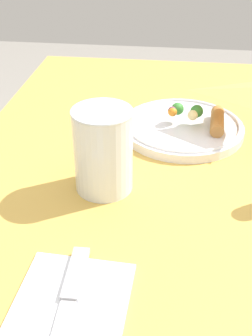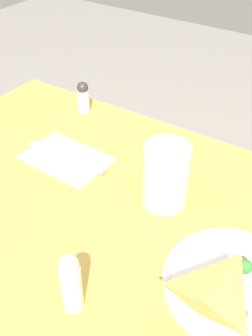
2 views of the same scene
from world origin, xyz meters
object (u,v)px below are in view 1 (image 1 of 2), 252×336
milk_glass (104,152)px  dining_table (164,246)px  napkin_folded (65,323)px  plate_pizza (184,125)px  butter_knife (67,311)px

milk_glass → dining_table: bearing=87.9°
dining_table → napkin_folded: (0.24, -0.10, 0.11)m
dining_table → milk_glass: 0.19m
plate_pizza → milk_glass: (0.18, -0.12, 0.04)m
napkin_folded → butter_knife: bearing=-178.8°
butter_knife → napkin_folded: bearing=0.0°
dining_table → milk_glass: milk_glass is taller
dining_table → butter_knife: butter_knife is taller
dining_table → plate_pizza: size_ratio=5.16×
plate_pizza → milk_glass: bearing=-32.5°
dining_table → milk_glass: size_ratio=9.10×
plate_pizza → butter_knife: bearing=-15.8°
dining_table → napkin_folded: 0.29m
plate_pizza → napkin_folded: bearing=-15.4°
milk_glass → napkin_folded: bearing=-0.3°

